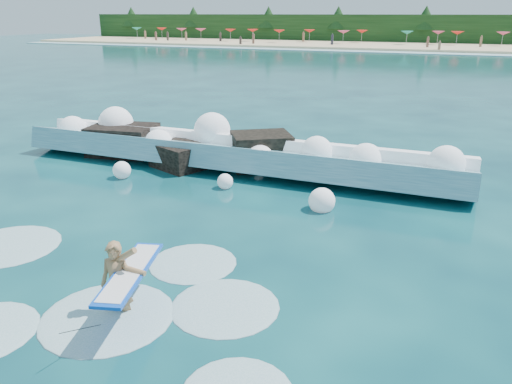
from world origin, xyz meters
TOP-DOWN VIEW (x-y plane):
  - ground at (0.00, 0.00)m, footprint 200.00×200.00m
  - beach at (0.00, 78.00)m, footprint 140.00×20.00m
  - wet_band at (0.00, 67.00)m, footprint 140.00×5.00m
  - treeline at (0.00, 88.00)m, footprint 140.00×4.00m
  - breaking_wave at (-1.52, 7.25)m, footprint 16.25×2.61m
  - rock_cluster at (-3.69, 7.27)m, footprint 8.37×3.45m
  - surfer_with_board at (0.45, -2.00)m, footprint 1.21×2.90m
  - wave_spray at (-2.10, 7.23)m, footprint 15.18×4.58m
  - surf_foam at (-0.34, -1.61)m, footprint 9.19×5.63m
  - beach_umbrellas at (-0.16, 80.11)m, footprint 112.38×6.86m
  - beachgoers at (-7.77, 74.17)m, footprint 94.29×12.76m

SIDE VIEW (x-z plane):
  - ground at x=0.00m, z-range 0.00..0.00m
  - surf_foam at x=-0.34m, z-range -0.06..0.06m
  - wet_band at x=0.00m, z-range 0.00..0.08m
  - beach at x=0.00m, z-range 0.00..0.40m
  - rock_cluster at x=-3.69m, z-range -0.26..1.17m
  - breaking_wave at x=-1.52m, z-range -0.21..1.19m
  - surfer_with_board at x=0.45m, z-range -0.22..1.49m
  - wave_spray at x=-2.10m, z-range -0.08..1.82m
  - beachgoers at x=-7.77m, z-range 0.10..2.03m
  - beach_umbrellas at x=-0.16m, z-range 2.00..2.50m
  - treeline at x=0.00m, z-range 0.00..5.00m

